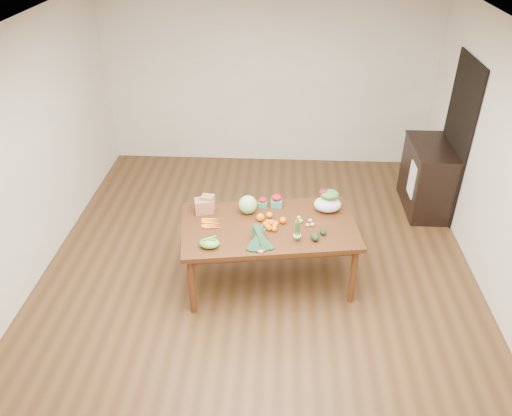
# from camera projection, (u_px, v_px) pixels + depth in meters

# --- Properties ---
(floor) EXTENTS (6.00, 6.00, 0.00)m
(floor) POSITION_uv_depth(u_px,v_px,m) (258.00, 276.00, 5.76)
(floor) COLOR brown
(floor) RESTS_ON ground
(ceiling) EXTENTS (5.00, 6.00, 0.02)m
(ceiling) POSITION_uv_depth(u_px,v_px,m) (258.00, 35.00, 4.32)
(ceiling) COLOR white
(ceiling) RESTS_ON room_walls
(room_walls) EXTENTS (5.02, 6.02, 2.70)m
(room_walls) POSITION_uv_depth(u_px,v_px,m) (258.00, 173.00, 5.04)
(room_walls) COLOR white
(room_walls) RESTS_ON floor
(dining_table) EXTENTS (1.98, 1.29, 0.75)m
(dining_table) POSITION_uv_depth(u_px,v_px,m) (269.00, 253.00, 5.51)
(dining_table) COLOR #4C2411
(dining_table) RESTS_ON floor
(doorway_dark) EXTENTS (0.02, 1.00, 2.10)m
(doorway_dark) POSITION_uv_depth(u_px,v_px,m) (456.00, 139.00, 6.44)
(doorway_dark) COLOR black
(doorway_dark) RESTS_ON floor
(cabinet) EXTENTS (0.52, 1.02, 0.94)m
(cabinet) POSITION_uv_depth(u_px,v_px,m) (427.00, 177.00, 6.78)
(cabinet) COLOR black
(cabinet) RESTS_ON floor
(dish_towel) EXTENTS (0.02, 0.28, 0.45)m
(dish_towel) POSITION_uv_depth(u_px,v_px,m) (412.00, 180.00, 6.56)
(dish_towel) COLOR white
(dish_towel) RESTS_ON cabinet
(paper_bag) EXTENTS (0.30, 0.26, 0.19)m
(paper_bag) POSITION_uv_depth(u_px,v_px,m) (204.00, 204.00, 5.48)
(paper_bag) COLOR #A16D48
(paper_bag) RESTS_ON dining_table
(cabbage) EXTENTS (0.20, 0.20, 0.20)m
(cabbage) POSITION_uv_depth(u_px,v_px,m) (248.00, 205.00, 5.47)
(cabbage) COLOR #9DD67B
(cabbage) RESTS_ON dining_table
(strawberry_basket_a) EXTENTS (0.11, 0.11, 0.09)m
(strawberry_basket_a) POSITION_uv_depth(u_px,v_px,m) (263.00, 203.00, 5.61)
(strawberry_basket_a) COLOR red
(strawberry_basket_a) RESTS_ON dining_table
(strawberry_basket_b) EXTENTS (0.14, 0.14, 0.11)m
(strawberry_basket_b) POSITION_uv_depth(u_px,v_px,m) (277.00, 201.00, 5.61)
(strawberry_basket_b) COLOR red
(strawberry_basket_b) RESTS_ON dining_table
(orange_a) EXTENTS (0.09, 0.09, 0.09)m
(orange_a) POSITION_uv_depth(u_px,v_px,m) (260.00, 217.00, 5.36)
(orange_a) COLOR orange
(orange_a) RESTS_ON dining_table
(orange_b) EXTENTS (0.07, 0.07, 0.07)m
(orange_b) POSITION_uv_depth(u_px,v_px,m) (269.00, 215.00, 5.42)
(orange_b) COLOR #FF570F
(orange_b) RESTS_ON dining_table
(orange_c) EXTENTS (0.07, 0.07, 0.07)m
(orange_c) POSITION_uv_depth(u_px,v_px,m) (283.00, 220.00, 5.32)
(orange_c) COLOR orange
(orange_c) RESTS_ON dining_table
(mandarin_cluster) EXTENTS (0.20, 0.20, 0.10)m
(mandarin_cluster) POSITION_uv_depth(u_px,v_px,m) (271.00, 224.00, 5.25)
(mandarin_cluster) COLOR #F1520E
(mandarin_cluster) RESTS_ON dining_table
(carrots) EXTENTS (0.25, 0.25, 0.03)m
(carrots) POSITION_uv_depth(u_px,v_px,m) (212.00, 223.00, 5.32)
(carrots) COLOR orange
(carrots) RESTS_ON dining_table
(snap_pea_bag) EXTENTS (0.20, 0.15, 0.09)m
(snap_pea_bag) POSITION_uv_depth(u_px,v_px,m) (209.00, 243.00, 4.96)
(snap_pea_bag) COLOR #6AAE3B
(snap_pea_bag) RESTS_ON dining_table
(kale_bunch) EXTENTS (0.38, 0.44, 0.16)m
(kale_bunch) POSITION_uv_depth(u_px,v_px,m) (260.00, 240.00, 4.95)
(kale_bunch) COLOR black
(kale_bunch) RESTS_ON dining_table
(asparagus_bundle) EXTENTS (0.10, 0.13, 0.26)m
(asparagus_bundle) POSITION_uv_depth(u_px,v_px,m) (297.00, 230.00, 5.01)
(asparagus_bundle) COLOR #5C873D
(asparagus_bundle) RESTS_ON dining_table
(potato_a) EXTENTS (0.05, 0.05, 0.04)m
(potato_a) POSITION_uv_depth(u_px,v_px,m) (301.00, 221.00, 5.34)
(potato_a) COLOR tan
(potato_a) RESTS_ON dining_table
(potato_b) EXTENTS (0.05, 0.04, 0.04)m
(potato_b) POSITION_uv_depth(u_px,v_px,m) (308.00, 225.00, 5.28)
(potato_b) COLOR tan
(potato_b) RESTS_ON dining_table
(potato_c) EXTENTS (0.05, 0.04, 0.04)m
(potato_c) POSITION_uv_depth(u_px,v_px,m) (310.00, 220.00, 5.35)
(potato_c) COLOR tan
(potato_c) RESTS_ON dining_table
(potato_d) EXTENTS (0.04, 0.04, 0.04)m
(potato_d) POSITION_uv_depth(u_px,v_px,m) (299.00, 217.00, 5.40)
(potato_d) COLOR tan
(potato_d) RESTS_ON dining_table
(potato_e) EXTENTS (0.05, 0.04, 0.04)m
(potato_e) POSITION_uv_depth(u_px,v_px,m) (312.00, 224.00, 5.28)
(potato_e) COLOR #CBBB75
(potato_e) RESTS_ON dining_table
(avocado_a) EXTENTS (0.11, 0.14, 0.08)m
(avocado_a) POSITION_uv_depth(u_px,v_px,m) (315.00, 237.00, 5.06)
(avocado_a) COLOR black
(avocado_a) RESTS_ON dining_table
(avocado_b) EXTENTS (0.09, 0.11, 0.06)m
(avocado_b) POSITION_uv_depth(u_px,v_px,m) (323.00, 232.00, 5.15)
(avocado_b) COLOR black
(avocado_b) RESTS_ON dining_table
(salad_bag) EXTENTS (0.33, 0.27, 0.23)m
(salad_bag) POSITION_uv_depth(u_px,v_px,m) (328.00, 202.00, 5.49)
(salad_bag) COLOR silver
(salad_bag) RESTS_ON dining_table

